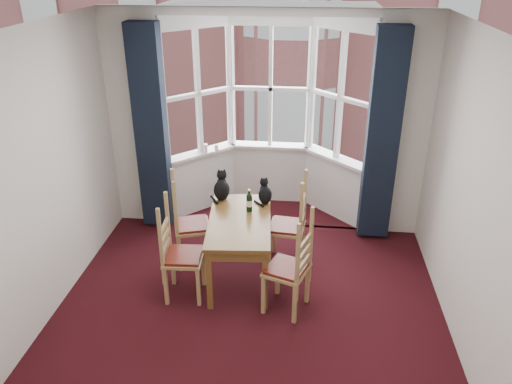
# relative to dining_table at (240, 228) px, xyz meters

# --- Properties ---
(floor) EXTENTS (4.50, 4.50, 0.00)m
(floor) POSITION_rel_dining_table_xyz_m (0.17, -0.99, -0.63)
(floor) COLOR black
(floor) RESTS_ON ground
(ceiling) EXTENTS (4.50, 4.50, 0.00)m
(ceiling) POSITION_rel_dining_table_xyz_m (0.17, -0.99, 2.17)
(ceiling) COLOR white
(ceiling) RESTS_ON floor
(wall_left) EXTENTS (0.00, 4.50, 4.50)m
(wall_left) POSITION_rel_dining_table_xyz_m (-1.83, -0.99, 0.77)
(wall_left) COLOR silver
(wall_left) RESTS_ON floor
(wall_right) EXTENTS (0.00, 4.50, 4.50)m
(wall_right) POSITION_rel_dining_table_xyz_m (2.17, -0.99, 0.77)
(wall_right) COLOR silver
(wall_right) RESTS_ON floor
(wall_back_pier_left) EXTENTS (0.70, 0.12, 2.80)m
(wall_back_pier_left) POSITION_rel_dining_table_xyz_m (-1.48, 1.26, 0.77)
(wall_back_pier_left) COLOR silver
(wall_back_pier_left) RESTS_ON floor
(wall_back_pier_right) EXTENTS (0.70, 0.12, 2.80)m
(wall_back_pier_right) POSITION_rel_dining_table_xyz_m (1.82, 1.26, 0.77)
(wall_back_pier_right) COLOR silver
(wall_back_pier_right) RESTS_ON floor
(bay_window) EXTENTS (2.76, 0.94, 2.80)m
(bay_window) POSITION_rel_dining_table_xyz_m (0.17, 1.77, 0.77)
(bay_window) COLOR white
(bay_window) RESTS_ON floor
(curtain_left) EXTENTS (0.38, 0.22, 2.60)m
(curtain_left) POSITION_rel_dining_table_xyz_m (-1.25, 1.08, 0.72)
(curtain_left) COLOR black
(curtain_left) RESTS_ON floor
(curtain_right) EXTENTS (0.38, 0.22, 2.60)m
(curtain_right) POSITION_rel_dining_table_xyz_m (1.59, 1.08, 0.72)
(curtain_right) COLOR black
(curtain_right) RESTS_ON floor
(dining_table) EXTENTS (0.77, 1.30, 0.74)m
(dining_table) POSITION_rel_dining_table_xyz_m (0.00, 0.00, 0.00)
(dining_table) COLOR brown
(dining_table) RESTS_ON floor
(chair_left_near) EXTENTS (0.42, 0.44, 0.92)m
(chair_left_near) POSITION_rel_dining_table_xyz_m (-0.63, -0.40, -0.16)
(chair_left_near) COLOR tan
(chair_left_near) RESTS_ON floor
(chair_left_far) EXTENTS (0.51, 0.52, 0.92)m
(chair_left_far) POSITION_rel_dining_table_xyz_m (-0.69, 0.24, -0.16)
(chair_left_far) COLOR tan
(chair_left_far) RESTS_ON floor
(chair_right_near) EXTENTS (0.52, 0.53, 0.92)m
(chair_right_near) POSITION_rel_dining_table_xyz_m (0.63, -0.54, -0.16)
(chair_right_near) COLOR tan
(chair_right_near) RESTS_ON floor
(chair_right_far) EXTENTS (0.44, 0.46, 0.92)m
(chair_right_far) POSITION_rel_dining_table_xyz_m (0.59, 0.34, -0.16)
(chair_right_far) COLOR tan
(chair_right_far) RESTS_ON floor
(cat_left) EXTENTS (0.21, 0.28, 0.36)m
(cat_left) POSITION_rel_dining_table_xyz_m (-0.27, 0.49, 0.24)
(cat_left) COLOR black
(cat_left) RESTS_ON dining_table
(cat_right) EXTENTS (0.21, 0.25, 0.30)m
(cat_right) POSITION_rel_dining_table_xyz_m (0.24, 0.44, 0.22)
(cat_right) COLOR black
(cat_right) RESTS_ON dining_table
(wine_bottle) EXTENTS (0.07, 0.07, 0.26)m
(wine_bottle) POSITION_rel_dining_table_xyz_m (0.08, 0.21, 0.22)
(wine_bottle) COLOR black
(wine_bottle) RESTS_ON dining_table
(candle_tall) EXTENTS (0.06, 0.06, 0.12)m
(candle_tall) POSITION_rel_dining_table_xyz_m (-0.69, 1.61, 0.29)
(candle_tall) COLOR white
(candle_tall) RESTS_ON bay_window
(candle_short) EXTENTS (0.06, 0.06, 0.11)m
(candle_short) POSITION_rel_dining_table_xyz_m (-0.54, 1.64, 0.29)
(candle_short) COLOR white
(candle_short) RESTS_ON bay_window
(street) EXTENTS (80.00, 80.00, 0.00)m
(street) POSITION_rel_dining_table_xyz_m (0.17, 31.26, -6.63)
(street) COLOR #333335
(street) RESTS_ON ground
(tenement_building) EXTENTS (18.40, 7.80, 15.20)m
(tenement_building) POSITION_rel_dining_table_xyz_m (0.17, 13.02, 0.96)
(tenement_building) COLOR #AB5D58
(tenement_building) RESTS_ON street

